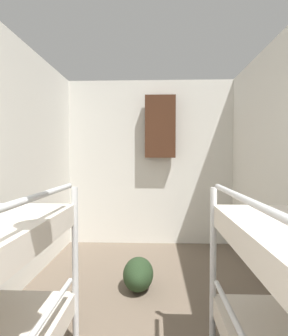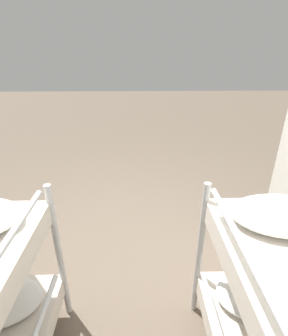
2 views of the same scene
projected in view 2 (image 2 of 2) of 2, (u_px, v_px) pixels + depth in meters
The scene contains 1 object.
ground_plane at pixel (133, 255), 2.53m from camera, with size 20.00×20.00×0.00m, color #6B5B4C.
Camera 2 is at (-0.06, 1.94, 1.84)m, focal length 28.00 mm.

